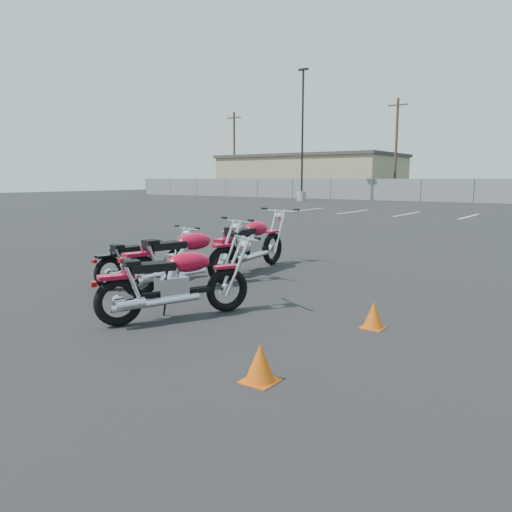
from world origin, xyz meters
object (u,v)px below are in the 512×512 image
Objects in this scene: motorcycle_rear_red at (175,283)px; motorcycle_third_red at (184,259)px; motorcycle_front_red at (251,244)px; motorcycle_second_black at (144,259)px.

motorcycle_third_red is at bearing 129.60° from motorcycle_rear_red.
motorcycle_front_red is at bearing 109.95° from motorcycle_rear_red.
motorcycle_front_red is 1.17× the size of motorcycle_rear_red.
motorcycle_third_red is 1.71m from motorcycle_rear_red.
motorcycle_front_red is 1.26× the size of motorcycle_second_black.
motorcycle_rear_red is at bearing -32.58° from motorcycle_second_black.
motorcycle_rear_red is (1.97, -1.26, 0.05)m from motorcycle_second_black.
motorcycle_rear_red reaches higher than motorcycle_second_black.
motorcycle_second_black is at bearing 147.42° from motorcycle_rear_red.
motorcycle_front_red is at bearing 70.38° from motorcycle_second_black.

